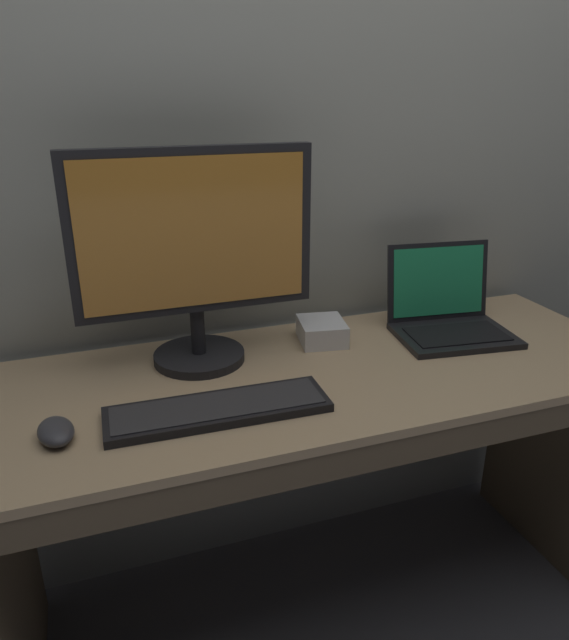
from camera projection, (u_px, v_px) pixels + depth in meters
name	position (u px, v px, depth m)	size (l,w,h in m)	color
ground_plane	(322.00, 607.00, 1.70)	(14.00, 14.00, 0.00)	#4C4C51
back_wall	(281.00, 35.00, 1.44)	(4.27, 0.04, 3.03)	#9EA093
desk	(328.00, 458.00, 1.49)	(1.58, 0.60, 0.77)	tan
laptop_black	(448.00, 315.00, 1.60)	(0.33, 0.29, 0.23)	black
external_monitor	(194.00, 250.00, 1.33)	(0.55, 0.22, 0.51)	black
wired_keyboard	(218.00, 409.00, 1.21)	(0.46, 0.15, 0.02)	black
computer_mouse	(56.00, 431.00, 1.12)	(0.07, 0.10, 0.04)	#38383D
external_drive_box	(322.00, 331.00, 1.55)	(0.12, 0.13, 0.06)	silver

